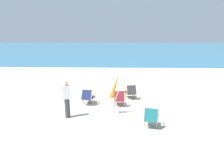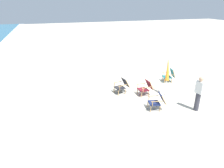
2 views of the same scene
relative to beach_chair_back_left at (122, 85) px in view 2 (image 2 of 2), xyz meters
The scene contains 7 objects.
ground_plane 1.74m from the beach_chair_back_left, 94.60° to the right, with size 80.00×80.00×0.00m, color #B7AF9E.
beach_chair_back_left is the anchor object (origin of this frame).
beach_chair_front_right 1.27m from the beach_chair_back_left, 120.43° to the right, with size 0.63×0.76×0.80m.
beach_chair_back_right 2.39m from the beach_chair_back_left, 157.70° to the right, with size 0.71×0.85×0.79m.
beach_chair_far_center 3.38m from the beach_chair_back_left, 79.93° to the right, with size 0.70×0.79×0.82m.
umbrella_furled_orange 2.51m from the beach_chair_back_left, 110.40° to the right, with size 0.74×0.48×2.02m.
person_near_chairs 3.85m from the beach_chair_back_left, 138.17° to the right, with size 0.38×0.29×1.63m.
Camera 2 is at (-9.18, 5.27, 4.63)m, focal length 32.00 mm.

